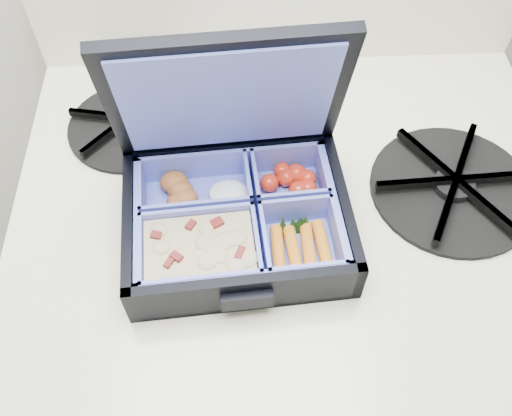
{
  "coord_description": "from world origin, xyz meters",
  "views": [
    {
      "loc": [
        -0.67,
        1.29,
        1.49
      ],
      "look_at": [
        -0.65,
        1.64,
        1.0
      ],
      "focal_mm": 40.0,
      "sensor_mm": 36.0,
      "label": 1
    }
  ],
  "objects_px": {
    "stove": "(280,362)",
    "burner_grate": "(454,183)",
    "fork": "(266,133)",
    "bento_box": "(237,221)"
  },
  "relations": [
    {
      "from": "stove",
      "to": "burner_grate",
      "type": "relative_size",
      "value": 5.09
    },
    {
      "from": "stove",
      "to": "fork",
      "type": "relative_size",
      "value": 4.95
    },
    {
      "from": "burner_grate",
      "to": "stove",
      "type": "bearing_deg",
      "value": -174.67
    },
    {
      "from": "bento_box",
      "to": "burner_grate",
      "type": "bearing_deg",
      "value": 7.14
    },
    {
      "from": "stove",
      "to": "fork",
      "type": "height_order",
      "value": "fork"
    },
    {
      "from": "fork",
      "to": "burner_grate",
      "type": "bearing_deg",
      "value": 5.24
    },
    {
      "from": "bento_box",
      "to": "fork",
      "type": "relative_size",
      "value": 1.2
    },
    {
      "from": "burner_grate",
      "to": "fork",
      "type": "height_order",
      "value": "burner_grate"
    },
    {
      "from": "stove",
      "to": "burner_grate",
      "type": "distance_m",
      "value": 0.53
    },
    {
      "from": "stove",
      "to": "burner_grate",
      "type": "xyz_separation_m",
      "value": [
        0.18,
        0.02,
        0.49
      ]
    }
  ]
}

